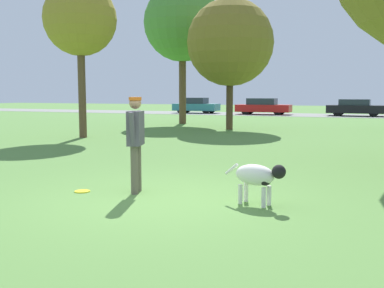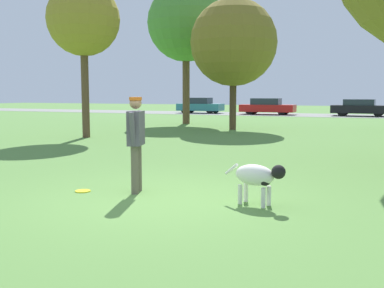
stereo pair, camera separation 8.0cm
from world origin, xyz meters
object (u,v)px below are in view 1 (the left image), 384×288
Objects in this scene: person at (136,136)px; frisbee at (82,191)px; parked_car_teal at (196,106)px; parked_car_red at (263,106)px; parked_car_black at (356,108)px; tree_far_left at (182,23)px; tree_near_left at (80,20)px; tree_mid_center at (230,43)px; dog at (258,176)px.

person is 1.37m from frisbee.
parked_car_teal is 6.14m from parked_car_red.
parked_car_black is at bearing 158.73° from person.
tree_far_left reaches higher than parked_car_teal.
person is 30.07m from parked_car_black.
parked_car_teal is (-4.23, 22.29, -3.85)m from tree_near_left.
tree_near_left reaches higher than parked_car_black.
frisbee is at bearing -71.87° from tree_far_left.
parked_car_teal is at bearing 100.74° from tree_near_left.
parked_car_teal is 13.34m from parked_car_black.
tree_mid_center is 16.45m from parked_car_red.
parked_car_black is (0.08, 30.05, 0.20)m from dog.
person is at bearing -48.93° from tree_near_left.
dog is at bearing 4.85° from frisbee.
tree_near_left is 22.35m from parked_car_red.
dog is at bearing 71.30° from person.
parked_car_red is at bearing 85.03° from tree_near_left.
parked_car_red is at bearing 97.87° from tree_mid_center.
person is 18.69m from tree_far_left.
dog is at bearing -77.13° from parked_car_red.
frisbee is at bearing -86.99° from person.
tree_far_left is 1.77× the size of parked_car_red.
tree_near_left reaches higher than frisbee.
parked_car_red is at bearing -175.92° from parked_car_black.
tree_near_left is 1.37× the size of parked_car_black.
dog is 15.22m from tree_mid_center.
parked_car_black reaches higher than dog.
dog is 0.13× the size of tree_far_left.
frisbee is at bearing -82.91° from parked_car_red.
dog is at bearing -67.39° from parked_car_teal.
person is 1.59× the size of dog.
person is at bearing -167.89° from dog.
tree_near_left is at bearing 125.99° from frisbee.
parked_car_black is (9.12, 22.12, -3.87)m from tree_near_left.
parked_car_teal is (-8.33, 16.30, -3.44)m from tree_mid_center.
parked_car_black is at bearing 103.69° from dog.
person reaches higher than parked_car_black.
person is 0.21× the size of tree_far_left.
tree_near_left is at bearing -155.89° from person.
dog is 3.84× the size of frisbee.
parked_car_teal reaches higher than frisbee.
person is at bearing -81.13° from parked_car_red.
person reaches higher than frisbee.
tree_mid_center is 1.39× the size of parked_car_red.
person is at bearing 19.97° from frisbee.
parked_car_teal is 0.90× the size of parked_car_red.
parked_car_red reaches higher than parked_car_black.
parked_car_red is (-4.05, 30.12, 0.66)m from frisbee.
dog is 30.05m from parked_car_black.
parked_car_teal is at bearing -178.16° from parked_car_black.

